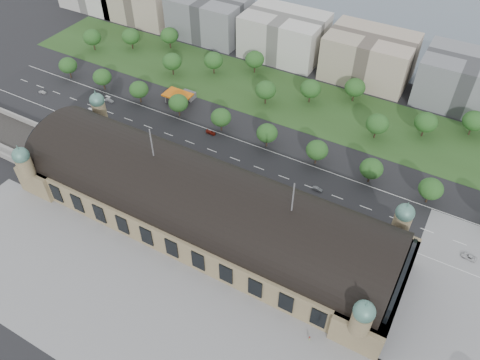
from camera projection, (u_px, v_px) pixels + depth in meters
The scene contains 50 objects.
ground at pixel (204, 222), 180.11m from camera, with size 900.00×900.00×0.00m, color black.
station at pixel (202, 204), 173.01m from camera, with size 150.00×48.40×44.30m.
track_cutting at pixel (2, 137), 217.23m from camera, with size 70.00×24.00×3.10m.
plaza_south at pixel (156, 325), 148.85m from camera, with size 190.00×48.00×0.12m, color gray.
road_slab at pixel (212, 151), 211.14m from camera, with size 260.00×26.00×0.10m, color black.
grass_belt at pixel (276, 94), 244.02m from camera, with size 300.00×45.00×0.10m, color #28471C.
petrol_station at pixel (183, 95), 238.31m from camera, with size 14.00×13.00×5.05m.
office_1 at pixel (144, 0), 301.69m from camera, with size 45.00×32.00×24.00m, color #B29F8C.
office_2 at pixel (210, 16), 283.97m from camera, with size 45.00×32.00×24.00m, color gray.
office_3 at pixel (284, 35), 266.25m from camera, with size 45.00×32.00×24.00m, color beige.
office_4 at pixel (369, 57), 248.52m from camera, with size 45.00×32.00×24.00m, color #B29F8C.
office_5 at pixel (467, 82), 230.80m from camera, with size 45.00×32.00×24.00m, color gray.
tree_row_0 at pixel (68, 65), 250.91m from camera, with size 9.60×9.60×11.52m.
tree_row_1 at pixel (102, 77), 242.40m from camera, with size 9.60×9.60×11.52m.
tree_row_2 at pixel (139, 90), 233.90m from camera, with size 9.60×9.60×11.52m.
tree_row_3 at pixel (178, 103), 225.39m from camera, with size 9.60×9.60×11.52m.
tree_row_4 at pixel (221, 117), 216.88m from camera, with size 9.60×9.60×11.52m.
tree_row_5 at pixel (267, 133), 208.37m from camera, with size 9.60×9.60×11.52m.
tree_row_6 at pixel (317, 150), 199.87m from camera, with size 9.60×9.60×11.52m.
tree_row_7 at pixel (371, 169), 191.36m from camera, with size 9.60×9.60×11.52m.
tree_row_8 at pixel (431, 189), 182.85m from camera, with size 9.60×9.60×11.52m.
tree_belt_0 at pixel (92, 37), 272.93m from camera, with size 10.40×10.40×12.48m.
tree_belt_1 at pixel (131, 36), 273.75m from camera, with size 10.40×10.40×12.48m.
tree_belt_2 at pixel (169, 35), 274.58m from camera, with size 10.40×10.40×12.48m.
tree_belt_3 at pixel (172, 61), 252.72m from camera, with size 10.40×10.40×12.48m.
tree_belt_4 at pixel (213, 60), 253.55m from camera, with size 10.40×10.40×12.48m.
tree_belt_5 at pixel (255, 59), 254.37m from camera, with size 10.40×10.40×12.48m.
tree_belt_6 at pixel (266, 90), 232.52m from camera, with size 10.40×10.40×12.48m.
tree_belt_7 at pixel (311, 89), 233.34m from camera, with size 10.40×10.40×12.48m.
tree_belt_8 at pixel (355, 87), 234.17m from camera, with size 10.40×10.40×12.48m.
tree_belt_9 at pixel (377, 124), 212.31m from camera, with size 10.40×10.40×12.48m.
tree_belt_10 at pixel (426, 122), 213.14m from camera, with size 10.40×10.40×12.48m.
tree_belt_11 at pixel (474, 121), 213.96m from camera, with size 10.40×10.40×12.48m.
traffic_car_0 at pixel (42, 92), 244.38m from camera, with size 1.73×4.29×1.46m, color silver.
traffic_car_1 at pixel (109, 100), 238.72m from camera, with size 1.61×4.63×1.53m, color gray.
traffic_car_2 at pixel (104, 126), 222.97m from camera, with size 2.63×5.71×1.59m, color black.
traffic_car_3 at pixel (211, 133), 219.55m from camera, with size 1.98×4.88×1.42m, color maroon.
traffic_car_5 at pixel (317, 189), 192.30m from camera, with size 1.48×4.25×1.40m, color slate.
traffic_car_6 at pixel (469, 257), 167.37m from camera, with size 2.35×5.10×1.42m, color silver.
parked_car_0 at pixel (91, 125), 223.66m from camera, with size 1.72×4.95×1.63m, color black.
parked_car_1 at pixel (139, 151), 209.92m from camera, with size 2.43×5.28×1.47m, color maroon.
parked_car_2 at pixel (161, 153), 209.14m from camera, with size 1.83×4.51×1.31m, color #1B1A4B.
parked_car_3 at pixel (160, 156), 206.97m from camera, with size 1.95×4.86×1.65m, color #5B5C63.
parked_car_4 at pixel (127, 146), 212.33m from camera, with size 1.60×4.59×1.51m, color white.
parked_car_5 at pixel (151, 156), 207.57m from camera, with size 2.22×4.82×1.34m, color #95989D.
parked_car_6 at pixel (179, 167), 202.06m from camera, with size 1.90×4.68×1.36m, color black.
bus_west at pixel (197, 159), 204.30m from camera, with size 2.92×12.47×3.47m, color #BE1E39.
bus_mid at pixel (279, 188), 191.01m from camera, with size 2.99×12.79×3.56m, color beige.
bus_east at pixel (312, 205), 183.97m from camera, with size 3.16×13.51×3.76m, color beige.
pedestrian_0 at pixel (309, 338), 144.56m from camera, with size 0.90×0.52×1.84m, color gray.
Camera 1 is at (70.44, -96.81, 136.27)m, focal length 35.00 mm.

